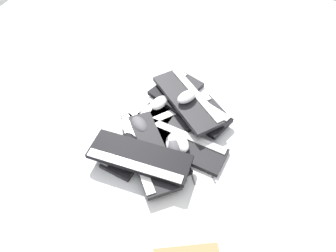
# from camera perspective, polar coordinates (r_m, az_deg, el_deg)

# --- Properties ---
(ground_plane) EXTENTS (3.20, 3.20, 0.00)m
(ground_plane) POSITION_cam_1_polar(r_m,az_deg,el_deg) (1.44, 2.05, -2.06)
(ground_plane) COLOR silver
(keyboard_0) EXTENTS (0.41, 0.42, 0.03)m
(keyboard_0) POSITION_cam_1_polar(r_m,az_deg,el_deg) (1.40, -2.71, -3.33)
(keyboard_0) COLOR black
(keyboard_0) RESTS_ON ground
(keyboard_1) EXTENTS (0.22, 0.46, 0.03)m
(keyboard_1) POSITION_cam_1_polar(r_m,az_deg,el_deg) (1.40, 2.20, -3.40)
(keyboard_1) COLOR black
(keyboard_1) RESTS_ON ground
(keyboard_2) EXTENTS (0.43, 0.41, 0.03)m
(keyboard_2) POSITION_cam_1_polar(r_m,az_deg,el_deg) (1.49, 2.42, 1.14)
(keyboard_2) COLOR #232326
(keyboard_2) RESTS_ON ground
(keyboard_3) EXTENTS (0.46, 0.31, 0.03)m
(keyboard_3) POSITION_cam_1_polar(r_m,az_deg,el_deg) (1.58, -0.16, 5.10)
(keyboard_3) COLOR #232326
(keyboard_3) RESTS_ON ground
(keyboard_4) EXTENTS (0.46, 0.23, 0.03)m
(keyboard_4) POSITION_cam_1_polar(r_m,az_deg,el_deg) (1.42, -5.40, -2.25)
(keyboard_4) COLOR black
(keyboard_4) RESTS_ON ground
(keyboard_5) EXTENTS (0.32, 0.46, 0.03)m
(keyboard_5) POSITION_cam_1_polar(r_m,az_deg,el_deg) (1.51, 3.87, 3.90)
(keyboard_5) COLOR black
(keyboard_5) RESTS_ON keyboard_2
(keyboard_6) EXTENTS (0.44, 0.39, 0.03)m
(keyboard_6) POSITION_cam_1_polar(r_m,az_deg,el_deg) (1.34, -3.78, -4.86)
(keyboard_6) COLOR black
(keyboard_6) RESTS_ON keyboard_0
(keyboard_7) EXTENTS (0.16, 0.44, 0.03)m
(keyboard_7) POSITION_cam_1_polar(r_m,az_deg,el_deg) (1.29, -5.47, -5.91)
(keyboard_7) COLOR black
(keyboard_7) RESTS_ON keyboard_6
(keyboard_8) EXTENTS (0.41, 0.43, 0.03)m
(keyboard_8) POSITION_cam_1_polar(r_m,az_deg,el_deg) (1.50, 3.64, 5.05)
(keyboard_8) COLOR #232326
(keyboard_8) RESTS_ON keyboard_5
(mouse_0) EXTENTS (0.13, 0.11, 0.04)m
(mouse_0) POSITION_cam_1_polar(r_m,az_deg,el_deg) (1.46, 3.58, 5.59)
(mouse_0) COLOR #B7B7BC
(mouse_0) RESTS_ON keyboard_8
(mouse_1) EXTENTS (0.13, 0.12, 0.04)m
(mouse_1) POSITION_cam_1_polar(r_m,az_deg,el_deg) (1.36, 2.46, -3.16)
(mouse_1) COLOR silver
(mouse_1) RESTS_ON keyboard_1
(mouse_2) EXTENTS (0.13, 0.10, 0.04)m
(mouse_2) POSITION_cam_1_polar(r_m,az_deg,el_deg) (1.52, -1.66, 4.47)
(mouse_2) COLOR silver
(mouse_2) RESTS_ON keyboard_3
(mouse_3) EXTENTS (0.11, 0.07, 0.04)m
(mouse_3) POSITION_cam_1_polar(r_m,az_deg,el_deg) (1.36, 1.07, -2.85)
(mouse_3) COLOR silver
(mouse_3) RESTS_ON keyboard_1
(mouse_4) EXTENTS (0.12, 0.13, 0.04)m
(mouse_4) POSITION_cam_1_polar(r_m,az_deg,el_deg) (1.43, -5.46, 0.28)
(mouse_4) COLOR #4C4C51
(mouse_4) RESTS_ON keyboard_4
(mouse_5) EXTENTS (0.12, 0.13, 0.04)m
(mouse_5) POSITION_cam_1_polar(r_m,az_deg,el_deg) (1.37, -7.18, -2.84)
(mouse_5) COLOR black
(mouse_5) RESTS_ON keyboard_4
(mouse_6) EXTENTS (0.13, 0.12, 0.04)m
(mouse_6) POSITION_cam_1_polar(r_m,az_deg,el_deg) (1.35, 1.16, -3.55)
(mouse_6) COLOR #4C4C51
(mouse_6) RESTS_ON keyboard_1
(cable_0) EXTENTS (0.45, 0.34, 0.01)m
(cable_0) POSITION_cam_1_polar(r_m,az_deg,el_deg) (1.42, -1.76, -2.69)
(cable_0) COLOR #59595B
(cable_0) RESTS_ON ground
(cable_1) EXTENTS (0.18, 0.55, 0.01)m
(cable_1) POSITION_cam_1_polar(r_m,az_deg,el_deg) (1.39, -0.44, -4.07)
(cable_1) COLOR #59595B
(cable_1) RESTS_ON ground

